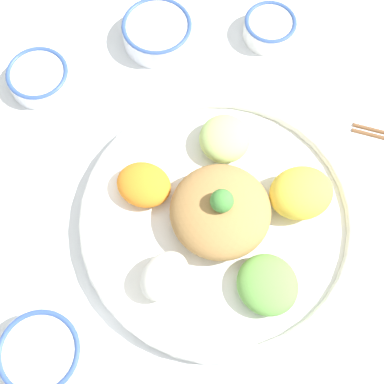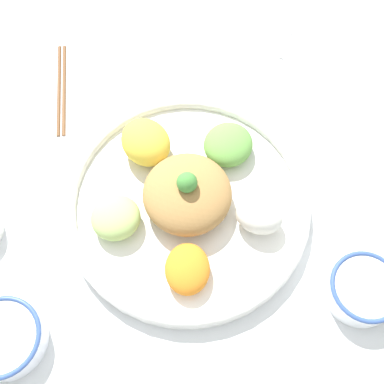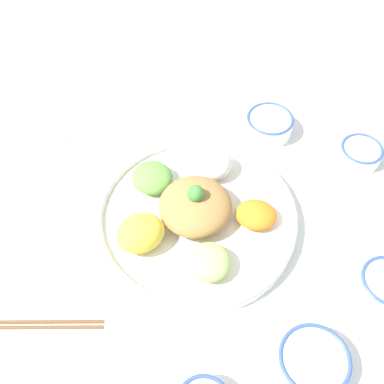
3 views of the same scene
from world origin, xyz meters
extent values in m
plane|color=white|center=(0.00, 0.00, 0.00)|extent=(2.40, 2.40, 0.00)
cylinder|color=white|center=(-0.02, -0.01, 0.01)|extent=(0.41, 0.41, 0.02)
torus|color=white|center=(-0.02, -0.01, 0.03)|extent=(0.41, 0.41, 0.02)
ellipsoid|color=#6BAD4C|center=(-0.14, -0.04, 0.04)|extent=(0.11, 0.10, 0.04)
ellipsoid|color=yellow|center=(-0.02, -0.13, 0.05)|extent=(0.08, 0.10, 0.06)
ellipsoid|color=#B7DB7A|center=(0.09, -0.05, 0.04)|extent=(0.10, 0.10, 0.05)
ellipsoid|color=orange|center=(0.05, 0.09, 0.04)|extent=(0.11, 0.11, 0.04)
ellipsoid|color=white|center=(-0.09, 0.09, 0.05)|extent=(0.09, 0.10, 0.05)
ellipsoid|color=#AD7F47|center=(-0.02, -0.01, 0.05)|extent=(0.15, 0.15, 0.07)
sphere|color=#478E3D|center=(-0.02, -0.01, 0.10)|extent=(0.03, 0.03, 0.03)
cylinder|color=white|center=(0.33, 0.00, 0.02)|extent=(0.12, 0.12, 0.04)
torus|color=#38569E|center=(0.33, 0.00, 0.04)|extent=(0.12, 0.12, 0.01)
cylinder|color=white|center=(0.33, 0.00, 0.04)|extent=(0.10, 0.10, 0.00)
cylinder|color=white|center=(-0.14, 0.28, 0.02)|extent=(0.11, 0.11, 0.04)
torus|color=#38569E|center=(-0.14, 0.28, 0.04)|extent=(0.11, 0.11, 0.01)
cylinder|color=white|center=(-0.14, 0.28, 0.04)|extent=(0.09, 0.09, 0.00)
cylinder|color=brown|center=(0.02, -0.35, 0.00)|extent=(0.12, 0.19, 0.01)
cylinder|color=brown|center=(0.03, -0.36, 0.00)|extent=(0.12, 0.19, 0.01)
cube|color=white|center=(-0.40, -0.17, 0.00)|extent=(0.08, 0.06, 0.01)
ellipsoid|color=white|center=(-0.46, -0.21, 0.00)|extent=(0.06, 0.06, 0.01)
camera|label=1|loc=(-0.25, 0.10, 0.77)|focal=50.00mm
camera|label=2|loc=(0.16, 0.23, 0.72)|focal=42.00mm
camera|label=3|loc=(0.40, -0.28, 0.78)|focal=42.00mm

